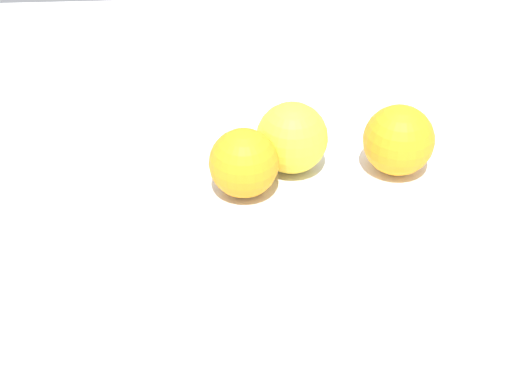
% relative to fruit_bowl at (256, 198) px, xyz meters
% --- Properties ---
extents(ground_plane, '(1.10, 1.10, 0.02)m').
position_rel_fruit_bowl_xyz_m(ground_plane, '(0.00, 0.00, -0.04)').
color(ground_plane, white).
extents(fruit_bowl, '(0.17, 0.17, 0.06)m').
position_rel_fruit_bowl_xyz_m(fruit_bowl, '(0.00, 0.00, 0.00)').
color(fruit_bowl, white).
rests_on(fruit_bowl, ground_plane).
extents(orange_in_bowl_0, '(0.06, 0.06, 0.06)m').
position_rel_fruit_bowl_xyz_m(orange_in_bowl_0, '(-0.01, -0.03, 0.06)').
color(orange_in_bowl_0, orange).
rests_on(orange_in_bowl_0, fruit_bowl).
extents(orange_in_bowl_1, '(0.07, 0.07, 0.07)m').
position_rel_fruit_bowl_xyz_m(orange_in_bowl_1, '(0.03, 0.01, 0.06)').
color(orange_in_bowl_1, yellow).
rests_on(orange_in_bowl_1, fruit_bowl).
extents(orange_loose_0, '(0.07, 0.07, 0.07)m').
position_rel_fruit_bowl_xyz_m(orange_loose_0, '(0.15, 0.08, 0.01)').
color(orange_loose_0, orange).
rests_on(orange_loose_0, ground_plane).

